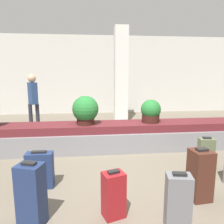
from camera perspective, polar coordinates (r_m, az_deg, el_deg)
ground_plane at (r=3.85m, az=2.19°, el=-15.85°), size 18.00×18.00×0.00m
back_wall at (r=9.26m, az=-3.14°, el=9.61°), size 18.00×0.06×3.20m
carousel at (r=4.94m, az=0.00°, el=-6.39°), size 8.40×0.82×0.59m
pillar at (r=7.49m, az=2.35°, el=9.49°), size 0.44×0.44×3.20m
suitcase_1 at (r=2.65m, az=16.86°, el=-21.54°), size 0.29×0.24×0.65m
suitcase_2 at (r=3.52m, az=-18.30°, el=-14.16°), size 0.39×0.19×0.57m
suitcase_3 at (r=3.26m, az=22.00°, el=-14.93°), size 0.28×0.30×0.72m
suitcase_4 at (r=2.74m, az=-20.35°, el=-19.59°), size 0.33×0.29×0.74m
suitcase_5 at (r=2.75m, az=0.39°, el=-20.76°), size 0.30×0.27×0.58m
suitcase_7 at (r=4.24m, az=23.29°, el=-10.02°), size 0.28×0.20×0.60m
potted_plant_0 at (r=4.73m, az=-6.95°, el=0.43°), size 0.57×0.57×0.62m
potted_plant_2 at (r=4.98m, az=10.09°, el=0.12°), size 0.45×0.45×0.52m
traveler_0 at (r=6.77m, az=-19.93°, el=3.58°), size 0.33×0.37×1.65m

